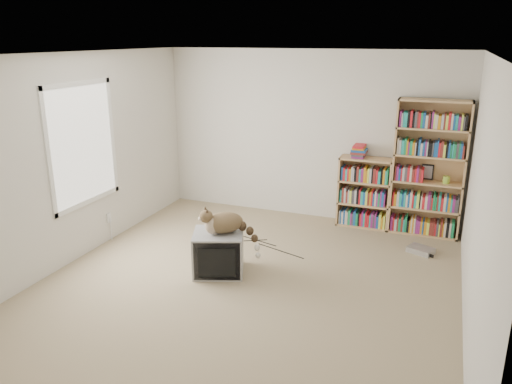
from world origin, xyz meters
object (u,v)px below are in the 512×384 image
(cat, at_px, (229,226))
(dvd_player, at_px, (421,250))
(bookcase_short, at_px, (364,194))
(bookcase_tall, at_px, (428,172))
(crt_tv, at_px, (219,252))

(cat, height_order, dvd_player, cat)
(bookcase_short, bearing_deg, bookcase_tall, 0.12)
(cat, distance_m, bookcase_short, 2.43)
(cat, bearing_deg, bookcase_short, 21.07)
(crt_tv, relative_size, dvd_player, 2.32)
(bookcase_tall, distance_m, bookcase_short, 0.94)
(crt_tv, bearing_deg, bookcase_short, 37.24)
(crt_tv, xyz_separation_m, bookcase_tall, (2.17, 2.14, 0.64))
(bookcase_tall, xyz_separation_m, bookcase_short, (-0.84, -0.00, -0.42))
(bookcase_tall, bearing_deg, dvd_player, -87.72)
(cat, xyz_separation_m, bookcase_tall, (2.04, 2.11, 0.30))
(crt_tv, relative_size, bookcase_short, 0.70)
(cat, relative_size, bookcase_tall, 0.40)
(crt_tv, distance_m, dvd_player, 2.63)
(cat, bearing_deg, dvd_player, -5.25)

